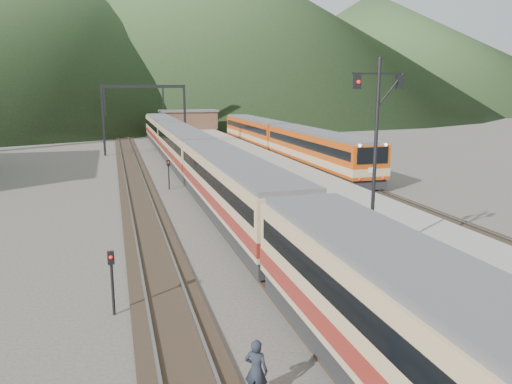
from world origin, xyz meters
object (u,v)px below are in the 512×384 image
object	(u,v)px
second_train	(281,139)
worker	(256,370)
main_train	(202,161)
signal_mast	(376,140)

from	to	relation	value
second_train	worker	xyz separation A→B (m)	(-14.97, -42.04, -1.26)
main_train	signal_mast	size ratio (longest dim) A/B	10.69
signal_mast	worker	size ratio (longest dim) A/B	4.75
second_train	main_train	bearing A→B (deg)	-127.92
signal_mast	worker	bearing A→B (deg)	-136.35
worker	main_train	bearing A→B (deg)	-63.30
main_train	signal_mast	xyz separation A→B (m)	(3.03, -21.08, 3.61)
second_train	worker	world-z (taller)	second_train
worker	second_train	bearing A→B (deg)	-75.65
main_train	second_train	size ratio (longest dim) A/B	2.02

